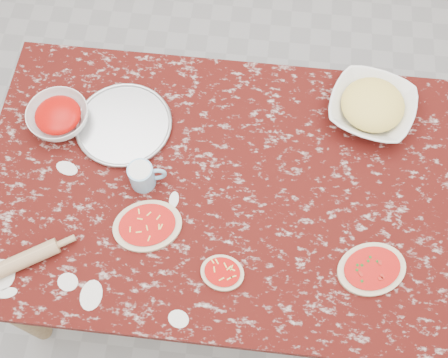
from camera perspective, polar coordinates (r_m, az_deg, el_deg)
The scene contains 10 objects.
ground at distance 2.47m, azimuth -0.00°, elevation -7.88°, with size 4.00×4.00×0.00m, color gray.
worktable at distance 1.84m, azimuth -0.00°, elevation -1.75°, with size 1.60×1.00×0.75m.
pizza_tray at distance 1.90m, azimuth -10.44°, elevation 5.58°, with size 0.32×0.32×0.01m, color #B2B2B7.
sauce_bowl at distance 1.93m, azimuth -16.89°, elevation 6.21°, with size 0.21×0.21×0.07m, color white.
cheese_bowl at distance 1.93m, azimuth 15.16°, elevation 7.18°, with size 0.29×0.29×0.07m, color white.
flour_mug at distance 1.75m, azimuth -8.50°, elevation 0.34°, with size 0.12×0.08×0.09m.
pizza_left at distance 1.72m, azimuth -8.02°, elevation -4.86°, with size 0.26×0.23×0.02m.
pizza_mid at distance 1.66m, azimuth -0.18°, elevation -9.79°, with size 0.15×0.13×0.02m.
pizza_right at distance 1.72m, azimuth 15.19°, elevation -9.07°, with size 0.26×0.23×0.02m.
rolling_pin at distance 1.76m, azimuth -20.67°, elevation -8.14°, with size 0.05×0.05×0.24m, color tan.
Camera 1 is at (0.08, -0.72, 2.36)m, focal length 43.67 mm.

